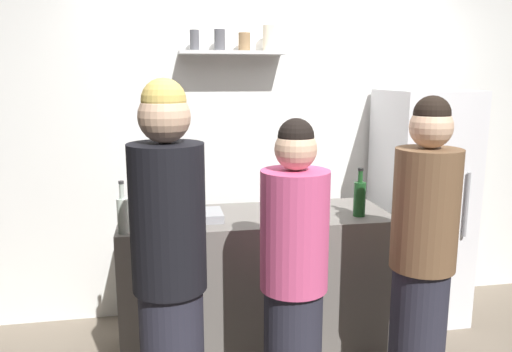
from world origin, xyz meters
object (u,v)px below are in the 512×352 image
at_px(refrigerator, 420,206).
at_px(water_bottle_plastic, 287,191).
at_px(person_pink_top, 294,281).
at_px(person_brown_jacket, 422,260).
at_px(person_blonde, 170,276).
at_px(utensil_holder, 290,205).
at_px(wine_bottle_green_glass, 360,198).
at_px(wine_bottle_pale_glass, 123,214).
at_px(baking_pan, 194,216).

distance_m(refrigerator, water_bottle_plastic, 1.10).
relative_size(person_pink_top, person_brown_jacket, 0.94).
distance_m(person_pink_top, person_blonde, 0.63).
height_order(utensil_holder, person_blonde, person_blonde).
distance_m(utensil_holder, wine_bottle_green_glass, 0.44).
bearing_deg(refrigerator, wine_bottle_pale_glass, -165.20).
bearing_deg(baking_pan, refrigerator, 12.21).
relative_size(water_bottle_plastic, person_blonde, 0.15).
height_order(baking_pan, person_pink_top, person_pink_top).
height_order(baking_pan, wine_bottle_green_glass, wine_bottle_green_glass).
xyz_separation_m(person_pink_top, person_brown_jacket, (0.71, 0.02, 0.06)).
bearing_deg(baking_pan, wine_bottle_green_glass, -5.40).
relative_size(utensil_holder, person_pink_top, 0.14).
xyz_separation_m(baking_pan, utensil_holder, (0.60, 0.00, 0.04)).
bearing_deg(wine_bottle_pale_glass, utensil_holder, 10.85).
bearing_deg(person_blonde, person_brown_jacket, -8.30).
bearing_deg(utensil_holder, wine_bottle_green_glass, -13.44).
relative_size(wine_bottle_pale_glass, person_pink_top, 0.19).
bearing_deg(wine_bottle_pale_glass, person_pink_top, -30.35).
xyz_separation_m(water_bottle_plastic, person_pink_top, (-0.18, -0.87, -0.26)).
height_order(water_bottle_plastic, person_blonde, person_blonde).
bearing_deg(person_pink_top, person_blonde, 88.70).
height_order(baking_pan, wine_bottle_pale_glass, wine_bottle_pale_glass).
height_order(baking_pan, water_bottle_plastic, water_bottle_plastic).
xyz_separation_m(baking_pan, wine_bottle_pale_glass, (-0.41, -0.19, 0.09)).
bearing_deg(wine_bottle_green_glass, refrigerator, 34.66).
distance_m(wine_bottle_pale_glass, water_bottle_plastic, 1.10).
bearing_deg(person_brown_jacket, person_blonde, -139.44).
xyz_separation_m(wine_bottle_green_glass, wine_bottle_pale_glass, (-1.43, -0.09, -0.01)).
relative_size(wine_bottle_green_glass, person_pink_top, 0.19).
relative_size(wine_bottle_pale_glass, person_blonde, 0.17).
height_order(wine_bottle_green_glass, person_pink_top, person_pink_top).
height_order(refrigerator, person_blonde, person_blonde).
height_order(wine_bottle_pale_glass, water_bottle_plastic, wine_bottle_pale_glass).
bearing_deg(wine_bottle_pale_glass, person_blonde, -67.65).
relative_size(utensil_holder, water_bottle_plastic, 0.85).
relative_size(utensil_holder, person_brown_jacket, 0.13).
height_order(person_blonde, person_brown_jacket, person_blonde).
relative_size(wine_bottle_green_glass, person_brown_jacket, 0.18).
xyz_separation_m(utensil_holder, wine_bottle_pale_glass, (-1.01, -0.19, 0.05)).
xyz_separation_m(refrigerator, utensil_holder, (-1.09, -0.36, 0.15)).
xyz_separation_m(water_bottle_plastic, person_blonde, (-0.79, -0.96, -0.15)).
relative_size(refrigerator, baking_pan, 5.02).
xyz_separation_m(utensil_holder, person_pink_top, (-0.15, -0.69, -0.21)).
bearing_deg(person_brown_jacket, wine_bottle_pale_glass, -161.49).
distance_m(utensil_holder, person_blonde, 1.10).
bearing_deg(person_brown_jacket, person_pink_top, -142.56).
relative_size(refrigerator, utensil_holder, 7.67).
bearing_deg(water_bottle_plastic, refrigerator, 9.98).
bearing_deg(wine_bottle_pale_glass, person_brown_jacket, -16.97).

